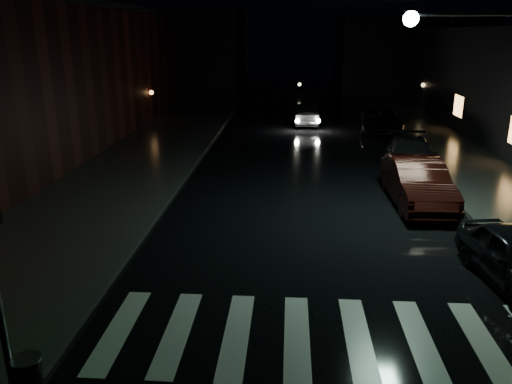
% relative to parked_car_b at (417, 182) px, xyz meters
% --- Properties ---
extents(ground, '(120.00, 120.00, 0.00)m').
position_rel_parked_car_b_xyz_m(ground, '(-6.61, -8.79, -0.80)').
color(ground, black).
rests_on(ground, ground).
extents(sidewalk_left, '(6.00, 44.00, 0.15)m').
position_rel_parked_car_b_xyz_m(sidewalk_left, '(-11.61, 5.21, -0.72)').
color(sidewalk_left, '#282826').
rests_on(sidewalk_left, ground).
extents(sidewalk_right, '(4.00, 44.00, 0.15)m').
position_rel_parked_car_b_xyz_m(sidewalk_right, '(3.39, 5.21, -0.72)').
color(sidewalk_right, '#282826').
rests_on(sidewalk_right, ground).
extents(building_left, '(10.00, 36.00, 7.00)m').
position_rel_parked_car_b_xyz_m(building_left, '(-18.61, 7.21, 2.70)').
color(building_left, black).
rests_on(building_left, ground).
extents(building_far_left, '(14.00, 10.00, 8.00)m').
position_rel_parked_car_b_xyz_m(building_far_left, '(-16.61, 36.21, 3.20)').
color(building_far_left, black).
rests_on(building_far_left, ground).
extents(building_far_right, '(14.00, 10.00, 7.00)m').
position_rel_parked_car_b_xyz_m(building_far_right, '(7.39, 36.21, 2.70)').
color(building_far_right, black).
rests_on(building_far_right, ground).
extents(crosswalk, '(9.00, 3.00, 0.01)m').
position_rel_parked_car_b_xyz_m(crosswalk, '(-3.61, -8.29, -0.79)').
color(crosswalk, beige).
rests_on(crosswalk, ground).
extents(signal_pole_corner, '(0.68, 0.61, 4.20)m').
position_rel_parked_car_b_xyz_m(signal_pole_corner, '(-8.75, -10.25, 0.74)').
color(signal_pole_corner, slate).
rests_on(signal_pole_corner, ground).
extents(parked_car_b, '(1.79, 4.87, 1.60)m').
position_rel_parked_car_b_xyz_m(parked_car_b, '(0.00, 0.00, 0.00)').
color(parked_car_b, black).
rests_on(parked_car_b, ground).
extents(parked_car_c, '(2.57, 5.07, 1.41)m').
position_rel_parked_car_b_xyz_m(parked_car_c, '(0.77, 4.35, -0.09)').
color(parked_car_c, black).
rests_on(parked_car_c, ground).
extents(parked_car_d, '(2.85, 5.31, 1.42)m').
position_rel_parked_car_b_xyz_m(parked_car_d, '(0.99, 13.22, -0.09)').
color(parked_car_d, black).
rests_on(parked_car_d, ground).
extents(oncoming_car, '(1.64, 4.19, 1.36)m').
position_rel_parked_car_b_xyz_m(oncoming_car, '(-3.48, 15.43, -0.12)').
color(oncoming_car, black).
rests_on(oncoming_car, ground).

